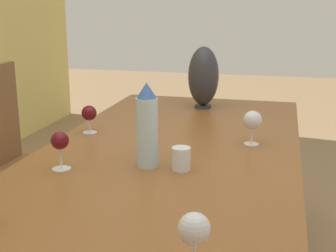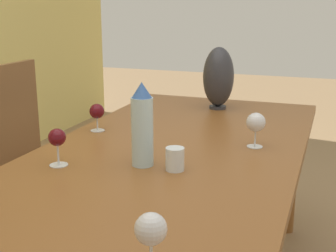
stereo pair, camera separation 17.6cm
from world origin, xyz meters
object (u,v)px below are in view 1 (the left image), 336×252
(water_bottle, at_px, (147,126))
(water_tumbler, at_px, (181,159))
(wine_glass_5, at_px, (60,142))
(chair_far, at_px, (19,157))
(wine_glass_1, at_px, (89,114))
(wine_glass_6, at_px, (194,231))
(vase, at_px, (203,77))
(wine_glass_4, at_px, (252,121))

(water_bottle, distance_m, water_tumbler, 0.16)
(wine_glass_5, bearing_deg, chair_far, 41.43)
(wine_glass_1, relative_size, wine_glass_6, 0.84)
(water_bottle, xyz_separation_m, vase, (0.96, -0.03, 0.03))
(water_bottle, relative_size, water_tumbler, 3.70)
(water_bottle, height_order, chair_far, water_bottle)
(wine_glass_4, bearing_deg, chair_far, 80.51)
(wine_glass_6, distance_m, chair_far, 1.66)
(water_tumbler, bearing_deg, wine_glass_1, 53.78)
(vase, height_order, wine_glass_4, vase)
(water_bottle, xyz_separation_m, wine_glass_1, (0.35, 0.36, -0.06))
(water_bottle, xyz_separation_m, water_tumbler, (-0.01, -0.12, -0.10))
(water_tumbler, distance_m, wine_glass_1, 0.60)
(water_bottle, distance_m, wine_glass_1, 0.50)
(wine_glass_1, distance_m, wine_glass_5, 0.46)
(water_bottle, height_order, wine_glass_1, water_bottle)
(water_tumbler, height_order, vase, vase)
(wine_glass_6, bearing_deg, chair_far, 43.92)
(wine_glass_5, bearing_deg, water_bottle, -69.35)
(wine_glass_5, bearing_deg, vase, -15.90)
(wine_glass_5, height_order, wine_glass_6, wine_glass_6)
(wine_glass_1, relative_size, wine_glass_4, 0.88)
(water_tumbler, distance_m, wine_glass_6, 0.65)
(water_tumbler, xyz_separation_m, chair_far, (0.55, 0.97, -0.26))
(vase, height_order, chair_far, vase)
(wine_glass_6, relative_size, chair_far, 0.15)
(wine_glass_1, height_order, chair_far, chair_far)
(wine_glass_5, height_order, chair_far, chair_far)
(water_bottle, distance_m, chair_far, 1.06)
(vase, relative_size, wine_glass_1, 2.68)
(water_tumbler, xyz_separation_m, vase, (0.97, 0.10, 0.13))
(water_tumbler, xyz_separation_m, wine_glass_1, (0.36, 0.49, 0.05))
(water_bottle, bearing_deg, chair_far, 57.37)
(wine_glass_1, xyz_separation_m, wine_glass_4, (-0.00, -0.70, 0.01))
(vase, relative_size, wine_glass_4, 2.37)
(wine_glass_1, xyz_separation_m, wine_glass_5, (-0.45, -0.09, 0.01))
(wine_glass_5, bearing_deg, wine_glass_6, -133.30)
(water_tumbler, relative_size, wine_glass_4, 0.58)
(water_tumbler, bearing_deg, water_bottle, 85.02)
(water_tumbler, relative_size, wine_glass_5, 0.60)
(vase, relative_size, wine_glass_5, 2.46)
(water_bottle, height_order, wine_glass_6, water_bottle)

